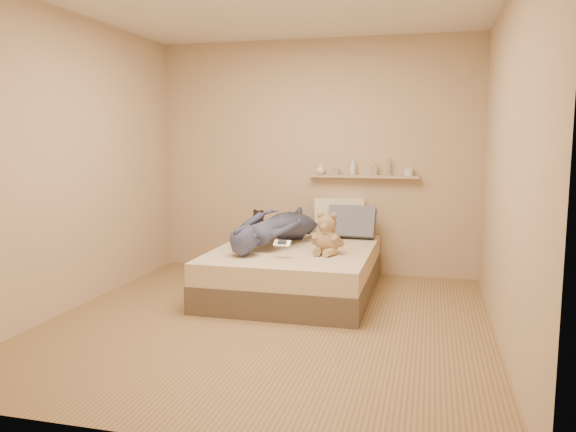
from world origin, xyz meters
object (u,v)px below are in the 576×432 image
(person, at_px, (277,226))
(wall_shelf, at_px, (363,176))
(teddy_bear, at_px, (327,237))
(game_console, at_px, (282,243))
(pillow_cream, at_px, (339,217))
(dark_plush, at_px, (259,224))
(pillow_grey, at_px, (352,222))
(bed, at_px, (295,270))

(person, bearing_deg, wall_shelf, -120.74)
(teddy_bear, distance_m, person, 0.67)
(game_console, height_order, pillow_cream, pillow_cream)
(dark_plush, bearing_deg, pillow_grey, 3.98)
(teddy_bear, height_order, person, teddy_bear)
(person, bearing_deg, bed, 165.28)
(bed, xyz_separation_m, wall_shelf, (0.55, 0.91, 0.88))
(pillow_cream, xyz_separation_m, pillow_grey, (0.16, -0.14, -0.03))
(teddy_bear, bearing_deg, wall_shelf, 80.27)
(pillow_cream, relative_size, person, 0.36)
(game_console, relative_size, pillow_cream, 0.29)
(game_console, xyz_separation_m, teddy_bear, (0.35, 0.29, 0.03))
(pillow_grey, bearing_deg, wall_shelf, 67.59)
(teddy_bear, relative_size, pillow_grey, 0.79)
(pillow_grey, distance_m, wall_shelf, 0.54)
(wall_shelf, bearing_deg, game_console, -111.06)
(game_console, bearing_deg, pillow_grey, 69.19)
(bed, height_order, teddy_bear, teddy_bear)
(pillow_cream, relative_size, pillow_grey, 1.10)
(teddy_bear, xyz_separation_m, pillow_cream, (-0.06, 1.05, 0.04))
(teddy_bear, bearing_deg, pillow_cream, 93.32)
(dark_plush, bearing_deg, game_console, -63.21)
(dark_plush, bearing_deg, pillow_cream, 13.81)
(pillow_grey, height_order, person, person)
(bed, bearing_deg, wall_shelf, 58.82)
(pillow_cream, height_order, wall_shelf, wall_shelf)
(pillow_grey, bearing_deg, person, -139.86)
(bed, bearing_deg, teddy_bear, -31.82)
(dark_plush, distance_m, wall_shelf, 1.27)
(bed, distance_m, pillow_cream, 0.98)
(person, bearing_deg, dark_plush, -42.08)
(bed, relative_size, pillow_cream, 3.45)
(game_console, relative_size, dark_plush, 0.55)
(bed, relative_size, pillow_grey, 3.80)
(teddy_bear, relative_size, dark_plush, 1.38)
(pillow_grey, bearing_deg, game_console, -110.81)
(game_console, height_order, dark_plush, dark_plush)
(game_console, height_order, wall_shelf, wall_shelf)
(pillow_cream, bearing_deg, person, -125.83)
(dark_plush, relative_size, wall_shelf, 0.24)
(teddy_bear, height_order, pillow_cream, pillow_cream)
(game_console, bearing_deg, wall_shelf, 68.94)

